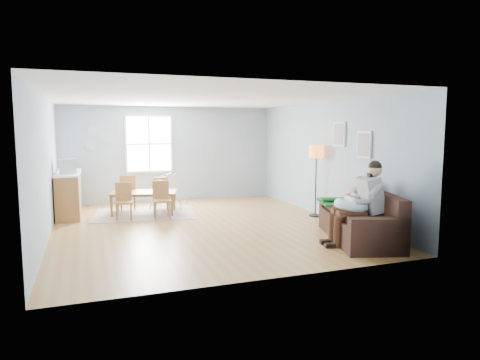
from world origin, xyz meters
name	(u,v)px	position (x,y,z in m)	size (l,w,h in m)	color
room	(201,112)	(0.00, 0.00, 2.42)	(8.40, 9.40, 3.90)	#A46C3A
window	(149,144)	(-0.60, 3.46, 1.65)	(1.32, 0.08, 1.62)	white
pictures	(351,139)	(2.97, -1.05, 1.85)	(0.05, 1.34, 0.74)	white
wall_plates	(96,138)	(-2.00, 3.47, 1.83)	(0.67, 0.02, 0.66)	#93AAB0
sofa	(362,223)	(2.51, -2.14, 0.32)	(1.61, 2.46, 0.92)	black
green_throw	(346,202)	(2.66, -1.39, 0.58)	(1.03, 0.84, 0.04)	#166228
beige_pillow	(363,192)	(2.88, -1.65, 0.82)	(0.15, 0.52, 0.52)	beige
father	(361,200)	(2.28, -2.41, 0.80)	(1.13, 0.61, 1.51)	#9A9A9C
nursing_pillow	(351,205)	(2.11, -2.36, 0.72)	(0.60, 0.60, 0.16)	silver
infant	(350,200)	(2.12, -2.32, 0.80)	(0.19, 0.40, 0.15)	silver
toddler	(355,196)	(2.50, -1.91, 0.78)	(0.63, 0.38, 0.95)	silver
floor_lamp	(316,158)	(2.80, 0.08, 1.40)	(0.34, 0.34, 1.69)	black
storage_cube	(372,231)	(2.49, -2.48, 0.24)	(0.54, 0.51, 0.47)	white
rug	(144,214)	(-1.00, 1.72, 0.01)	(2.36, 1.79, 0.01)	gray
dining_table	(144,203)	(-1.00, 1.72, 0.28)	(1.57, 0.87, 0.55)	brown
chair_sw	(124,199)	(-1.51, 1.21, 0.48)	(0.42, 0.42, 0.85)	brown
chair_se	(161,197)	(-0.68, 1.08, 0.50)	(0.42, 0.42, 0.88)	brown
chair_nw	(128,190)	(-1.32, 2.36, 0.51)	(0.43, 0.43, 0.91)	brown
chair_ne	(161,191)	(-0.49, 2.24, 0.47)	(0.46, 0.46, 0.85)	brown
counter	(69,194)	(-2.70, 2.17, 0.53)	(0.58, 1.88, 1.05)	brown
monitor	(67,166)	(-2.69, 1.81, 1.21)	(0.38, 0.37, 0.33)	#ABABB0
baby_swing	(169,192)	(-0.24, 2.47, 0.40)	(1.14, 1.15, 0.89)	#ABABB0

